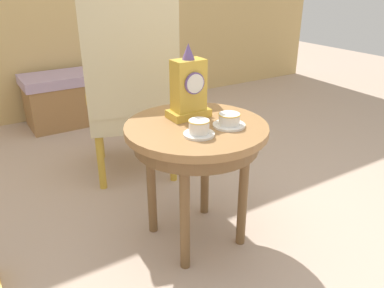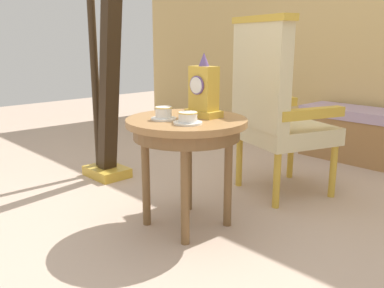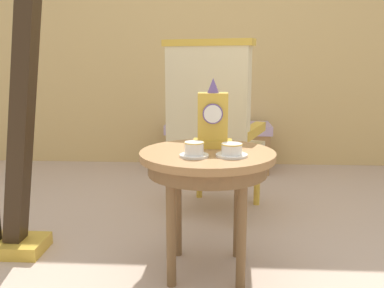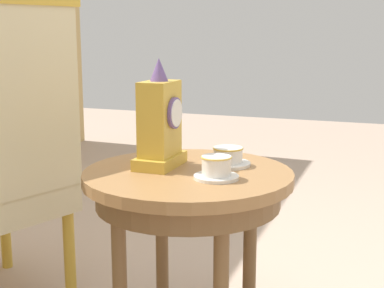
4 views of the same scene
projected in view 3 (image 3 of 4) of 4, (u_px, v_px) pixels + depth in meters
name	position (u px, v px, depth m)	size (l,w,h in m)	color
ground_plane	(199.00, 271.00, 2.08)	(10.00, 10.00, 0.00)	#BCA38E
wall_back	(209.00, 19.00, 4.01)	(6.00, 0.10, 2.80)	tan
side_table	(207.00, 168.00, 1.99)	(0.64, 0.64, 0.60)	#9E7042
teacup_left	(194.00, 150.00, 1.87)	(0.13, 0.13, 0.07)	white
teacup_right	(232.00, 150.00, 1.88)	(0.14, 0.14, 0.06)	white
mantel_clock	(213.00, 120.00, 2.05)	(0.19, 0.11, 0.34)	gold
armchair	(213.00, 128.00, 2.71)	(0.68, 0.68, 1.14)	beige
harp	(11.00, 127.00, 2.16)	(0.40, 0.24, 1.70)	gold
window_bench	(218.00, 147.00, 3.94)	(0.96, 0.40, 0.44)	#B299B7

